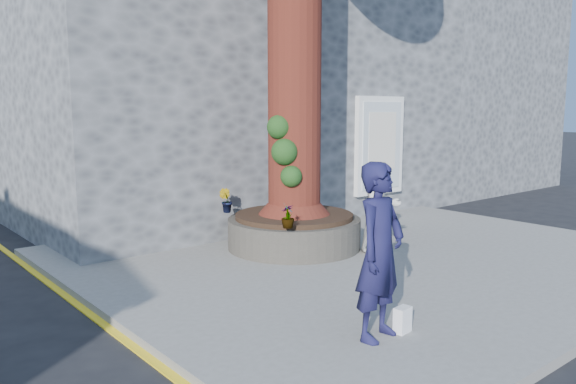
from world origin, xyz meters
TOP-DOWN VIEW (x-y plane):
  - ground at (0.00, 0.00)m, footprint 120.00×120.00m
  - pavement at (1.50, 1.00)m, footprint 9.00×8.00m
  - yellow_line at (-3.05, 1.00)m, footprint 0.10×30.00m
  - stone_shop at (2.50, 7.20)m, footprint 10.30×8.30m
  - neighbour_shop at (10.50, 7.20)m, footprint 6.00×8.00m
  - planter at (0.80, 2.00)m, footprint 2.30×2.30m
  - man at (-1.06, -1.55)m, footprint 0.75×0.57m
  - woman at (1.74, 0.83)m, footprint 0.86×0.74m
  - shopping_bag at (-0.75, -1.63)m, footprint 0.21×0.14m
  - plant_a at (-0.05, 1.15)m, footprint 0.24×0.24m
  - plant_b at (-0.05, 2.85)m, footprint 0.31×0.31m
  - plant_c at (-0.05, 1.15)m, footprint 0.22×0.22m
  - plant_d at (0.83, 2.06)m, footprint 0.37×0.37m

SIDE VIEW (x-z plane):
  - ground at x=0.00m, z-range 0.00..0.00m
  - yellow_line at x=-3.05m, z-range 0.00..0.01m
  - pavement at x=1.50m, z-range 0.00..0.12m
  - shopping_bag at x=-0.75m, z-range 0.12..0.40m
  - planter at x=0.80m, z-range 0.11..0.71m
  - plant_d at x=0.83m, z-range 0.72..1.03m
  - woman at x=1.74m, z-range 0.12..1.64m
  - plant_c at x=-0.05m, z-range 0.72..1.08m
  - plant_a at x=-0.05m, z-range 0.72..1.11m
  - plant_b at x=-0.05m, z-range 0.72..1.14m
  - man at x=-1.06m, z-range 0.12..1.98m
  - neighbour_shop at x=10.50m, z-range 0.00..6.00m
  - stone_shop at x=2.50m, z-range 0.01..6.31m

